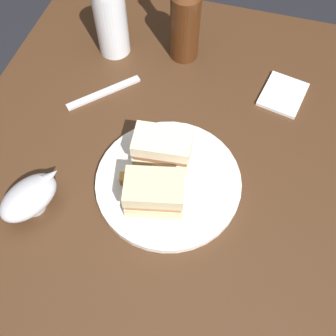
# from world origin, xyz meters

# --- Properties ---
(ground_plane) EXTENTS (6.00, 6.00, 0.00)m
(ground_plane) POSITION_xyz_m (0.00, 0.00, 0.00)
(ground_plane) COLOR black
(dining_table) EXTENTS (1.07, 0.90, 0.76)m
(dining_table) POSITION_xyz_m (0.00, 0.00, 0.38)
(dining_table) COLOR #422816
(dining_table) RESTS_ON ground
(plate) EXTENTS (0.29, 0.29, 0.02)m
(plate) POSITION_xyz_m (0.04, 0.01, 0.77)
(plate) COLOR silver
(plate) RESTS_ON dining_table
(sandwich_half_left) EXTENTS (0.08, 0.12, 0.07)m
(sandwich_half_left) POSITION_xyz_m (-0.01, -0.01, 0.82)
(sandwich_half_left) COLOR beige
(sandwich_half_left) RESTS_ON plate
(sandwich_half_right) EXTENTS (0.09, 0.12, 0.07)m
(sandwich_half_right) POSITION_xyz_m (0.09, -0.00, 0.82)
(sandwich_half_right) COLOR beige
(sandwich_half_right) RESTS_ON plate
(potato_wedge_front) EXTENTS (0.04, 0.05, 0.02)m
(potato_wedge_front) POSITION_xyz_m (0.05, -0.03, 0.79)
(potato_wedge_front) COLOR #AD702D
(potato_wedge_front) RESTS_ON plate
(potato_wedge_middle) EXTENTS (0.05, 0.04, 0.01)m
(potato_wedge_middle) POSITION_xyz_m (0.07, -0.03, 0.79)
(potato_wedge_middle) COLOR #AD702D
(potato_wedge_middle) RESTS_ON plate
(potato_wedge_back) EXTENTS (0.04, 0.02, 0.02)m
(potato_wedge_back) POSITION_xyz_m (-0.02, -0.06, 0.79)
(potato_wedge_back) COLOR #B77F33
(potato_wedge_back) RESTS_ON plate
(potato_wedge_left_edge) EXTENTS (0.06, 0.05, 0.02)m
(potato_wedge_left_edge) POSITION_xyz_m (0.07, -0.01, 0.79)
(potato_wedge_left_edge) COLOR #AD702D
(potato_wedge_left_edge) RESTS_ON plate
(potato_wedge_right_edge) EXTENTS (0.03, 0.04, 0.02)m
(potato_wedge_right_edge) POSITION_xyz_m (0.06, -0.06, 0.79)
(potato_wedge_right_edge) COLOR #B77F33
(potato_wedge_right_edge) RESTS_ON plate
(potato_wedge_stray) EXTENTS (0.04, 0.05, 0.02)m
(potato_wedge_stray) POSITION_xyz_m (0.02, -0.02, 0.79)
(potato_wedge_stray) COLOR #B77F33
(potato_wedge_stray) RESTS_ON plate
(pint_glass) EXTENTS (0.08, 0.08, 0.17)m
(pint_glass) POSITION_xyz_m (-0.29, -0.22, 0.84)
(pint_glass) COLOR white
(pint_glass) RESTS_ON dining_table
(gravy_boat) EXTENTS (0.14, 0.12, 0.06)m
(gravy_boat) POSITION_xyz_m (0.15, -0.22, 0.80)
(gravy_boat) COLOR #B7B7BC
(gravy_boat) RESTS_ON dining_table
(cider_bottle) EXTENTS (0.07, 0.07, 0.26)m
(cider_bottle) POSITION_xyz_m (-0.32, -0.05, 0.87)
(cider_bottle) COLOR #47230F
(cider_bottle) RESTS_ON dining_table
(napkin) EXTENTS (0.13, 0.11, 0.01)m
(napkin) POSITION_xyz_m (-0.26, 0.20, 0.77)
(napkin) COLOR white
(napkin) RESTS_ON dining_table
(fork) EXTENTS (0.14, 0.14, 0.01)m
(fork) POSITION_xyz_m (-0.15, -0.19, 0.77)
(fork) COLOR silver
(fork) RESTS_ON dining_table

